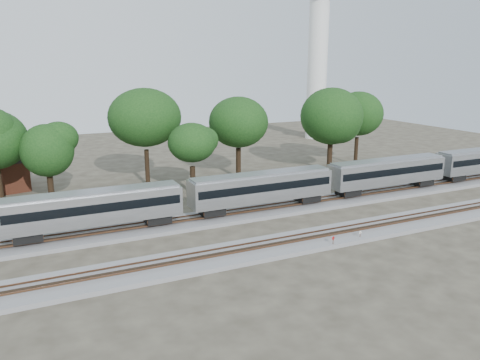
# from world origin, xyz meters

# --- Properties ---
(ground) EXTENTS (160.00, 160.00, 0.00)m
(ground) POSITION_xyz_m (0.00, 0.00, 0.00)
(ground) COLOR #383328
(ground) RESTS_ON ground
(track_far) EXTENTS (160.00, 5.00, 0.73)m
(track_far) POSITION_xyz_m (0.00, 6.00, 0.21)
(track_far) COLOR slate
(track_far) RESTS_ON ground
(track_near) EXTENTS (160.00, 5.00, 0.73)m
(track_near) POSITION_xyz_m (0.00, -4.00, 0.21)
(track_near) COLOR slate
(track_near) RESTS_ON ground
(train) EXTENTS (125.65, 3.06, 4.51)m
(train) POSITION_xyz_m (19.79, 6.00, 3.16)
(train) COLOR silver
(train) RESTS_ON ground
(switch_stand_red) EXTENTS (0.35, 0.15, 1.14)m
(switch_stand_red) POSITION_xyz_m (2.38, -6.18, 0.73)
(switch_stand_red) COLOR #512D19
(switch_stand_red) RESTS_ON ground
(switch_stand_white) EXTENTS (0.32, 0.10, 1.00)m
(switch_stand_white) POSITION_xyz_m (5.87, -5.77, 0.64)
(switch_stand_white) COLOR #512D19
(switch_stand_white) RESTS_ON ground
(switch_lever) EXTENTS (0.51, 0.32, 0.30)m
(switch_lever) POSITION_xyz_m (6.39, -5.99, 0.15)
(switch_lever) COLOR #512D19
(switch_lever) RESTS_ON ground
(tree_2) EXTENTS (6.83, 6.83, 9.63)m
(tree_2) POSITION_xyz_m (-20.43, 19.84, 6.69)
(tree_2) COLOR black
(tree_2) RESTS_ON ground
(tree_3) EXTENTS (9.78, 9.78, 13.78)m
(tree_3) POSITION_xyz_m (-7.54, 23.80, 9.60)
(tree_3) COLOR black
(tree_3) RESTS_ON ground
(tree_4) EXTENTS (6.96, 6.96, 9.81)m
(tree_4) POSITION_xyz_m (-3.16, 17.20, 6.82)
(tree_4) COLOR black
(tree_4) RESTS_ON ground
(tree_5) EXTENTS (8.54, 8.54, 12.04)m
(tree_5) POSITION_xyz_m (6.06, 22.77, 8.39)
(tree_5) COLOR black
(tree_5) RESTS_ON ground
(tree_6) EXTENTS (8.98, 8.98, 12.65)m
(tree_6) POSITION_xyz_m (20.92, 20.39, 8.82)
(tree_6) COLOR black
(tree_6) RESTS_ON ground
(tree_7) EXTENTS (8.78, 8.78, 12.37)m
(tree_7) POSITION_xyz_m (28.33, 23.12, 8.62)
(tree_7) COLOR black
(tree_7) RESTS_ON ground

